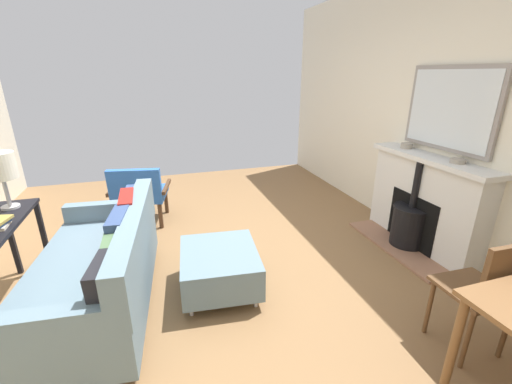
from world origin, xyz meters
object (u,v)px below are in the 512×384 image
(fireplace, at_px, (421,207))
(sofa, at_px, (102,268))
(mantel_bowl_far, at_px, (458,161))
(dining_chair_near_fireplace, at_px, (487,288))
(table_lamp_near_end, at_px, (0,168))
(ottoman, at_px, (220,266))
(mantel_bowl_near, at_px, (406,145))
(armchair_accent, at_px, (139,191))

(fireplace, relative_size, sofa, 0.81)
(mantel_bowl_far, bearing_deg, dining_chair_near_fireplace, 53.65)
(sofa, height_order, table_lamp_near_end, table_lamp_near_end)
(mantel_bowl_far, relative_size, ottoman, 0.17)
(mantel_bowl_near, height_order, ottoman, mantel_bowl_near)
(mantel_bowl_near, xyz_separation_m, ottoman, (2.27, 0.53, -0.81))
(mantel_bowl_far, bearing_deg, mantel_bowl_near, -90.00)
(sofa, bearing_deg, armchair_accent, -99.24)
(fireplace, xyz_separation_m, mantel_bowl_far, (-0.04, 0.29, 0.58))
(table_lamp_near_end, bearing_deg, armchair_accent, -135.43)
(ottoman, bearing_deg, table_lamp_near_end, -21.31)
(sofa, relative_size, table_lamp_near_end, 3.74)
(dining_chair_near_fireplace, bearing_deg, mantel_bowl_near, -114.16)
(mantel_bowl_far, height_order, dining_chair_near_fireplace, mantel_bowl_far)
(sofa, relative_size, dining_chair_near_fireplace, 2.03)
(ottoman, bearing_deg, mantel_bowl_near, -166.82)
(mantel_bowl_near, height_order, mantel_bowl_far, mantel_bowl_near)
(mantel_bowl_near, xyz_separation_m, armchair_accent, (2.95, -1.08, -0.61))
(fireplace, distance_m, ottoman, 2.25)
(dining_chair_near_fireplace, bearing_deg, ottoman, -39.08)
(fireplace, bearing_deg, table_lamp_near_end, -7.42)
(fireplace, distance_m, mantel_bowl_near, 0.71)
(fireplace, xyz_separation_m, table_lamp_near_end, (3.89, -0.51, 0.63))
(mantel_bowl_far, height_order, sofa, mantel_bowl_far)
(mantel_bowl_near, height_order, sofa, mantel_bowl_near)
(sofa, bearing_deg, mantel_bowl_far, 176.63)
(fireplace, xyz_separation_m, ottoman, (2.23, 0.14, -0.22))
(fireplace, relative_size, mantel_bowl_far, 10.60)
(fireplace, distance_m, armchair_accent, 3.26)
(ottoman, relative_size, dining_chair_near_fireplace, 0.90)
(mantel_bowl_near, xyz_separation_m, sofa, (3.20, 0.49, -0.68))
(ottoman, height_order, dining_chair_near_fireplace, dining_chair_near_fireplace)
(fireplace, relative_size, dining_chair_near_fireplace, 1.65)
(fireplace, bearing_deg, mantel_bowl_far, 97.83)
(fireplace, xyz_separation_m, armchair_accent, (2.91, -1.48, -0.02))
(mantel_bowl_near, relative_size, sofa, 0.07)
(table_lamp_near_end, bearing_deg, mantel_bowl_far, 168.57)
(mantel_bowl_near, bearing_deg, ottoman, 13.18)
(sofa, bearing_deg, ottoman, 177.54)
(fireplace, height_order, mantel_bowl_far, mantel_bowl_far)
(mantel_bowl_far, height_order, table_lamp_near_end, table_lamp_near_end)
(mantel_bowl_near, relative_size, armchair_accent, 0.17)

